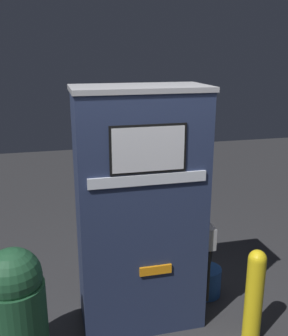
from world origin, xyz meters
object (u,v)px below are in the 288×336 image
(trash_bin, at_px, (16,308))
(squeegee_bucket, at_px, (206,281))
(gas_pump, at_px, (141,212))
(safety_bollard, at_px, (254,293))

(trash_bin, distance_m, squeegee_bucket, 1.89)
(gas_pump, height_order, trash_bin, gas_pump)
(gas_pump, bearing_deg, squeegee_bucket, 16.06)
(safety_bollard, xyz_separation_m, squeegee_bucket, (-0.13, 0.70, -0.30))
(gas_pump, bearing_deg, safety_bollard, -29.61)
(safety_bollard, bearing_deg, trash_bin, 174.40)
(gas_pump, xyz_separation_m, squeegee_bucket, (0.73, 0.21, -0.92))
(gas_pump, xyz_separation_m, trash_bin, (-1.05, -0.30, -0.57))
(safety_bollard, distance_m, trash_bin, 1.92)
(gas_pump, relative_size, safety_bollard, 2.53)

